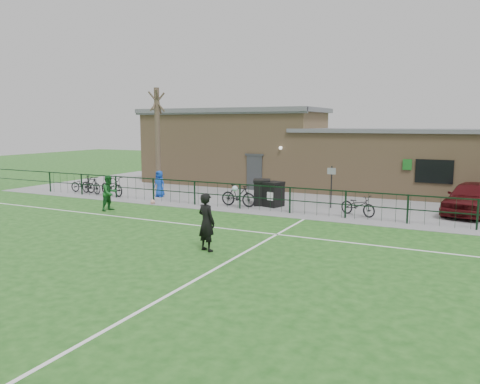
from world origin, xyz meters
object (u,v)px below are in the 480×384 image
at_px(bicycle_e, 358,205).
at_px(ball_ground, 153,202).
at_px(sign_post, 331,187).
at_px(wheelie_bin_left, 274,195).
at_px(bicycle_d, 238,195).
at_px(wheelie_bin_right, 262,193).
at_px(outfield_player, 109,193).
at_px(bicycle_a, 83,185).
at_px(bicycle_c, 112,186).
at_px(car_maroon, 472,198).
at_px(bare_tree, 158,141).
at_px(bicycle_b, 91,185).
at_px(spectator_child, 159,184).

distance_m(bicycle_e, ball_ground, 9.99).
bearing_deg(sign_post, bicycle_e, -40.00).
bearing_deg(wheelie_bin_left, bicycle_d, -138.64).
relative_size(wheelie_bin_right, outfield_player, 0.72).
distance_m(bicycle_a, bicycle_c, 2.41).
bearing_deg(ball_ground, bicycle_d, 16.39).
bearing_deg(car_maroon, bicycle_c, -157.79).
xyz_separation_m(bare_tree, wheelie_bin_left, (7.70, -1.26, -2.42)).
distance_m(car_maroon, ball_ground, 14.84).
height_order(sign_post, bicycle_d, sign_post).
height_order(bicycle_a, bicycle_b, bicycle_b).
relative_size(bicycle_e, spectator_child, 1.21).
relative_size(bicycle_a, ball_ground, 7.53).
xyz_separation_m(wheelie_bin_left, bicycle_b, (-10.92, -0.80, -0.04)).
bearing_deg(bicycle_e, wheelie_bin_left, 106.31).
height_order(bicycle_d, outfield_player, outfield_player).
bearing_deg(bicycle_b, bicycle_d, -78.89).
xyz_separation_m(bare_tree, bicycle_a, (-4.06, -1.84, -2.53)).
height_order(bare_tree, spectator_child, bare_tree).
bearing_deg(ball_ground, bicycle_e, 8.68).
xyz_separation_m(sign_post, car_maroon, (5.98, 1.17, -0.26)).
height_order(sign_post, bicycle_c, sign_post).
height_order(bare_tree, bicycle_b, bare_tree).
bearing_deg(wheelie_bin_right, sign_post, -9.90).
distance_m(bicycle_c, ball_ground, 3.86).
bearing_deg(bicycle_e, bicycle_d, 115.57).
bearing_deg(outfield_player, ball_ground, -12.48).
distance_m(wheelie_bin_right, bicycle_b, 10.30).
relative_size(wheelie_bin_left, bicycle_c, 0.55).
bearing_deg(outfield_player, wheelie_bin_right, -47.57).
distance_m(bare_tree, bicycle_d, 6.93).
height_order(car_maroon, spectator_child, car_maroon).
height_order(wheelie_bin_left, bicycle_a, wheelie_bin_left).
xyz_separation_m(bicycle_c, ball_ground, (3.66, -1.15, -0.44)).
distance_m(bare_tree, wheelie_bin_right, 7.52).
relative_size(bare_tree, sign_post, 3.00).
bearing_deg(wheelie_bin_left, car_maroon, 28.48).
distance_m(wheelie_bin_left, wheelie_bin_right, 0.68).
bearing_deg(sign_post, bicycle_d, -158.92).
height_order(bicycle_d, spectator_child, spectator_child).
relative_size(spectator_child, ball_ground, 6.30).
height_order(wheelie_bin_left, wheelie_bin_right, wheelie_bin_right).
height_order(bicycle_b, bicycle_e, bicycle_b).
distance_m(spectator_child, ball_ground, 2.35).
height_order(bare_tree, bicycle_c, bare_tree).
distance_m(sign_post, bicycle_b, 13.62).
distance_m(bicycle_b, bicycle_d, 9.39).
bearing_deg(car_maroon, bicycle_a, -159.51).
bearing_deg(wheelie_bin_right, bicycle_b, 162.94).
relative_size(bicycle_c, ball_ground, 8.85).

